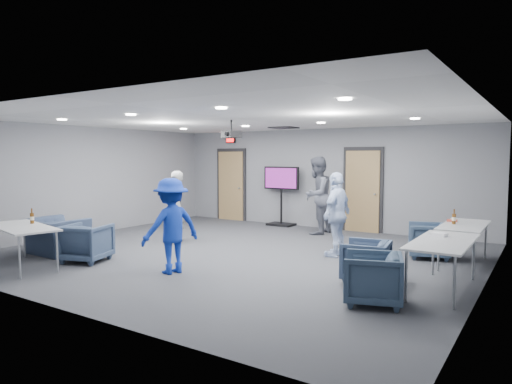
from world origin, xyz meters
The scene contains 29 objects.
floor centered at (0.00, 0.00, 0.00)m, with size 9.00×9.00×0.00m, color #313338.
ceiling centered at (0.00, 0.00, 2.70)m, with size 9.00×9.00×0.00m, color white.
wall_back centered at (0.00, 4.00, 1.35)m, with size 9.00×0.02×2.70m, color slate.
wall_front centered at (0.00, -4.00, 1.35)m, with size 9.00×0.02×2.70m, color slate.
wall_left centered at (-4.50, 0.00, 1.35)m, with size 0.02×8.00×2.70m, color slate.
wall_right centered at (4.50, 0.00, 1.35)m, with size 0.02×8.00×2.70m, color slate.
door_left centered at (-3.00, 3.95, 1.07)m, with size 1.06×0.17×2.24m.
door_right centered at (1.20, 3.95, 1.07)m, with size 1.06×0.17×2.24m.
exit_sign centered at (-3.00, 3.93, 2.45)m, with size 0.32×0.08×0.16m.
hvac_diffuser centered at (-0.50, 2.80, 2.69)m, with size 0.60×0.60×0.03m, color black.
downlights centered at (0.00, 0.00, 2.68)m, with size 6.18×3.78×0.02m.
person_a centered at (-1.88, 0.24, 0.81)m, with size 0.59×0.39×1.63m, color #949694.
person_b centered at (0.35, 3.00, 0.98)m, with size 0.95×0.74×1.95m, color slate.
person_c centered at (1.80, 0.85, 0.82)m, with size 0.97×0.40×1.65m, color #C6DAFF.
person_d centered at (-0.01, -1.87, 0.80)m, with size 1.03×0.59×1.59m, color #18329D.
chair_right_a centered at (3.35, 1.66, 0.34)m, with size 0.73×0.75×0.68m, color #3A4C64.
chair_right_b centered at (2.90, -0.60, 0.32)m, with size 0.69×0.71×0.65m, color #394963.
chair_right_c centered at (3.35, -1.62, 0.34)m, with size 0.73×0.75×0.68m, color #334358.
chair_front_a centered at (-1.92, -2.11, 0.35)m, with size 0.76×0.78×0.71m, color #36455D.
chair_front_b centered at (-3.04, -2.00, 0.35)m, with size 1.09×0.95×0.71m, color #323E56.
table_right_a centered at (4.00, 1.45, 0.68)m, with size 0.71×1.70×0.73m.
table_right_b centered at (4.00, -0.45, 0.69)m, with size 0.76×1.83×0.73m.
table_front_left centered at (-2.50, -3.00, 0.68)m, with size 1.91×1.12×0.73m.
bottle_front centered at (-2.63, -2.72, 0.83)m, with size 0.07×0.07×0.28m.
bottle_right centered at (3.84, 1.38, 0.83)m, with size 0.07×0.07×0.27m.
snack_box centered at (3.75, 1.70, 0.75)m, with size 0.18×0.12×0.04m, color #BC412F.
wrapper centered at (3.87, -0.09, 0.76)m, with size 0.23×0.16×0.05m, color white.
tv_stand centered at (-1.10, 3.75, 0.95)m, with size 1.09×0.52×1.67m.
projector centered at (-0.22, 0.13, 2.40)m, with size 0.42×0.39×0.36m.
Camera 1 is at (5.27, -7.42, 1.94)m, focal length 32.00 mm.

